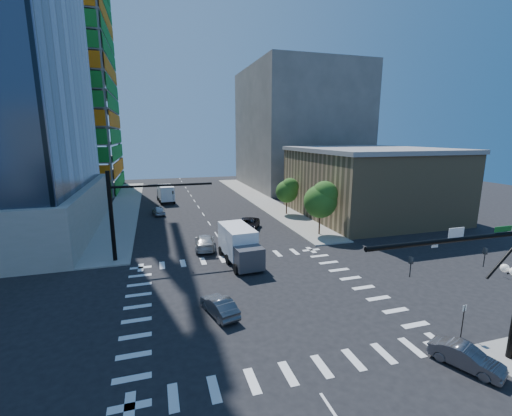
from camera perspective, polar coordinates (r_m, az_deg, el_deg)
name	(u,v)px	position (r m, az deg, el deg)	size (l,w,h in m)	color
ground	(257,297)	(27.90, 0.20, -14.55)	(160.00, 160.00, 0.00)	black
road_markings	(257,297)	(27.89, 0.20, -14.55)	(20.00, 20.00, 0.01)	silver
sidewalk_ne	(259,199)	(67.99, 0.49, 1.52)	(5.00, 60.00, 0.15)	gray
sidewalk_nw	(125,206)	(65.27, -20.98, 0.27)	(5.00, 60.00, 0.15)	gray
construction_building	(48,77)	(88.96, -31.34, 18.21)	(25.16, 34.50, 70.60)	gray
commercial_building	(369,182)	(56.53, 18.32, 4.14)	(20.50, 22.50, 10.60)	#8F7A53
bg_building_ne	(298,129)	(86.00, 6.96, 12.96)	(24.00, 30.00, 28.00)	#5C5753
signal_mast_se	(511,279)	(22.97, 36.73, -9.46)	(10.51, 2.48, 9.00)	black
signal_mast_nw	(127,207)	(36.15, -20.71, 0.10)	(10.20, 0.40, 9.00)	black
tree_south	(322,199)	(43.39, 10.89, 1.46)	(4.16, 4.16, 6.82)	#382316
tree_north	(288,190)	(54.37, 5.32, 3.00)	(3.54, 3.52, 5.78)	#382316
no_parking_sign	(463,317)	(25.82, 31.27, -15.31)	(0.30, 0.06, 2.20)	black
car_nb_right	(466,357)	(23.39, 31.60, -20.43)	(1.29, 3.71, 1.22)	#4E4D52
car_nb_far	(248,224)	(45.90, -1.31, -2.74)	(2.59, 5.62, 1.56)	black
car_sb_near	(205,242)	(38.97, -8.51, -5.59)	(2.17, 5.33, 1.55)	#B2B2B2
car_sb_mid	(159,211)	(56.72, -15.93, -0.43)	(1.63, 4.05, 1.38)	#B4B6BD
car_sb_cross	(219,306)	(25.32, -6.13, -15.91)	(1.37, 3.94, 1.30)	#4E4F53
box_truck_near	(241,248)	(34.07, -2.59, -6.71)	(3.29, 6.83, 3.49)	black
box_truck_far	(165,194)	(67.36, -14.86, 2.20)	(3.25, 6.46, 3.27)	black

